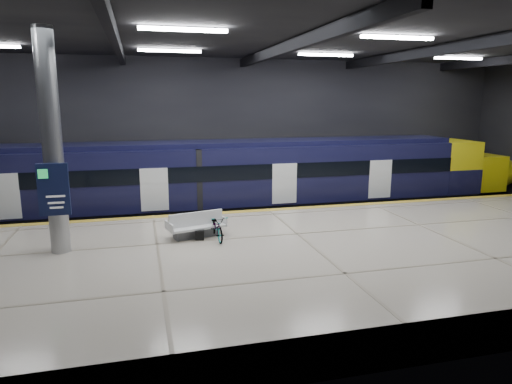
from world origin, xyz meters
name	(u,v)px	position (x,y,z in m)	size (l,w,h in m)	color
ground	(288,254)	(0.00, 0.00, 0.00)	(30.00, 30.00, 0.00)	black
room_shell	(291,104)	(0.00, 0.00, 5.72)	(30.10, 16.10, 8.05)	black
platform	(312,262)	(0.00, -2.50, 0.55)	(30.00, 11.00, 1.10)	#BCB09F
safety_strip	(269,210)	(0.00, 2.75, 1.11)	(30.00, 0.40, 0.01)	gold
rails	(254,217)	(0.00, 5.50, 0.08)	(30.00, 1.52, 0.16)	gray
train	(253,178)	(-0.08, 5.50, 2.06)	(29.40, 2.84, 3.79)	black
bench	(196,228)	(-3.61, -0.47, 1.42)	(2.18, 1.32, 0.90)	#595B60
bicycle	(217,227)	(-2.95, -0.92, 1.54)	(0.58, 1.66, 0.87)	#99999E
pannier_bag	(200,235)	(-3.55, -0.92, 1.28)	(0.30, 0.18, 0.35)	black
info_column	(52,147)	(-8.00, -1.03, 4.46)	(0.90, 0.78, 6.90)	#9EA0A5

